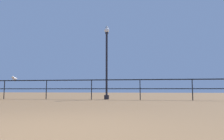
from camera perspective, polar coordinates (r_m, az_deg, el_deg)
ground_plane at (r=2.47m, az=-23.76°, el=-17.09°), size 60.00×60.00×0.00m
pier_railing at (r=9.76m, az=0.99°, el=-4.25°), size 22.06×0.05×1.02m
lamppost_center at (r=10.23m, az=-1.58°, el=3.06°), size 0.27×0.27×3.90m
seagull_on_rail at (r=11.82m, az=-26.71°, el=-2.19°), size 0.18×0.45×0.22m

